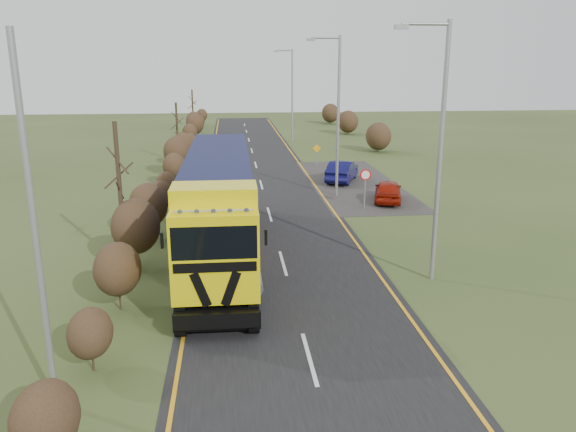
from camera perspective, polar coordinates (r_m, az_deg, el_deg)
The scene contains 14 objects.
ground at distance 20.17m, azimuth 0.58°, elevation -8.74°, with size 160.00×160.00×0.00m, color #32451D.
road at distance 29.54m, azimuth -1.62°, elevation -0.85°, with size 8.00×120.00×0.02m, color black.
layby at distance 40.11m, azimuth 6.59°, elevation 3.36°, with size 6.00×18.00×0.02m, color #312E2B.
lane_markings at distance 29.24m, azimuth -1.57°, elevation -0.98°, with size 7.52×116.00×0.01m.
hedgerow at distance 27.30m, azimuth -13.95°, elevation 0.84°, with size 2.24×102.04×6.05m.
lorry at distance 24.22m, azimuth -7.04°, elevation 1.67°, with size 3.15×16.22×4.52m.
car_red_hatchback at distance 34.87m, azimuth 10.13°, elevation 2.53°, with size 1.58×3.92×1.34m, color maroon.
car_blue_sedan at distance 40.47m, azimuth 5.51°, elevation 4.56°, with size 1.58×4.54×1.50m, color #0C0B3F.
streetlight_near at distance 21.55m, azimuth 14.96°, elevation 7.16°, with size 2.05×0.19×9.69m.
streetlight_mid at distance 35.22m, azimuth 4.92°, elevation 10.70°, with size 2.08×0.20×9.83m.
streetlight_far at distance 60.59m, azimuth 0.31°, elevation 12.54°, with size 2.05×0.19×9.67m.
left_pole at distance 14.03m, azimuth -24.32°, elevation -1.52°, with size 0.16×0.16×8.95m, color gray.
speed_sign at distance 32.66m, azimuth 7.85°, elevation 3.52°, with size 0.65×0.10×2.35m.
warning_board at distance 46.63m, azimuth 2.94°, elevation 6.42°, with size 0.68×0.11×1.78m.
Camera 1 is at (-2.11, -18.31, 8.19)m, focal length 35.00 mm.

